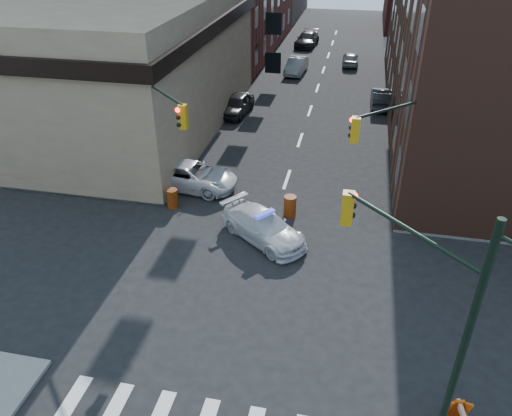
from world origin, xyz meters
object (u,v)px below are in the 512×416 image
at_px(parked_car_enear, 382,98).
at_px(barricade_nw_a, 141,179).
at_px(barrel_road, 290,206).
at_px(barrel_bank, 173,198).
at_px(police_car, 264,227).
at_px(pickup, 191,176).
at_px(parked_car_wfar, 296,66).
at_px(pedestrian_b, 96,180).
at_px(pedestrian_a, 117,169).
at_px(parked_car_wnear, 237,105).

relative_size(parked_car_enear, barricade_nw_a, 3.76).
relative_size(barrel_road, barrel_bank, 1.08).
relative_size(police_car, pickup, 0.89).
height_order(parked_car_wfar, barrel_road, parked_car_wfar).
bearing_deg(police_car, barrel_bank, 107.23).
height_order(pedestrian_b, barrel_road, pedestrian_b).
relative_size(parked_car_wfar, barricade_nw_a, 3.76).
xyz_separation_m(pedestrian_a, barrel_road, (10.13, -1.23, -0.49)).
distance_m(pedestrian_a, pedestrian_b, 1.40).
xyz_separation_m(pickup, parked_car_wnear, (-0.26, 12.15, 0.02)).
distance_m(barrel_road, barrel_bank, 6.27).
bearing_deg(police_car, pedestrian_a, 106.18).
distance_m(pickup, parked_car_enear, 19.48).
xyz_separation_m(police_car, parked_car_wfar, (-2.35, 28.67, 0.06)).
distance_m(pickup, pedestrian_b, 5.16).
bearing_deg(pedestrian_b, pedestrian_a, 37.15).
xyz_separation_m(parked_car_wfar, pedestrian_a, (-6.86, -25.06, 0.30)).
bearing_deg(pedestrian_b, barricade_nw_a, 5.13).
xyz_separation_m(police_car, barrel_bank, (-5.33, 1.98, -0.17)).
relative_size(parked_car_enear, pedestrian_b, 2.88).
height_order(parked_car_enear, pedestrian_a, pedestrian_a).
bearing_deg(pickup, parked_car_enear, -27.09).
distance_m(parked_car_enear, barrel_road, 18.79).
distance_m(police_car, pedestrian_a, 9.89).
height_order(parked_car_wnear, barrel_bank, parked_car_wnear).
bearing_deg(barrel_bank, parked_car_enear, 59.37).
relative_size(parked_car_wnear, barrel_road, 3.97).
relative_size(pickup, parked_car_enear, 1.18).
xyz_separation_m(parked_car_wfar, barrel_bank, (-2.98, -26.70, -0.23)).
distance_m(parked_car_wnear, barrel_road, 15.41).
relative_size(police_car, barricade_nw_a, 3.95).
bearing_deg(parked_car_wnear, parked_car_wfar, 81.78).
height_order(pickup, pedestrian_b, pedestrian_b).
height_order(parked_car_wfar, parked_car_enear, parked_car_wfar).
bearing_deg(barrel_bank, parked_car_wfar, 83.63).
distance_m(police_car, parked_car_enear, 21.33).
bearing_deg(parked_car_wnear, barrel_bank, -84.51).
relative_size(parked_car_wnear, pedestrian_a, 2.50).
bearing_deg(police_car, parked_car_enear, 22.19).
distance_m(parked_car_wfar, parked_car_enear, 11.41).
distance_m(parked_car_wnear, parked_car_enear, 11.74).
bearing_deg(barricade_nw_a, pickup, 11.74).
bearing_deg(pedestrian_a, pedestrian_b, -99.43).
bearing_deg(barrel_bank, pickup, 83.68).
xyz_separation_m(police_car, barrel_road, (0.93, 2.38, -0.13)).
relative_size(pedestrian_a, pedestrian_b, 1.14).
height_order(police_car, pickup, pickup).
xyz_separation_m(police_car, pickup, (-5.07, 4.31, 0.05)).
distance_m(parked_car_wfar, barrel_road, 26.50).
distance_m(barrel_bank, barricade_nw_a, 2.95).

